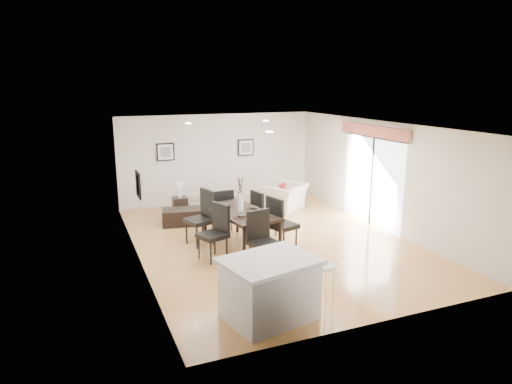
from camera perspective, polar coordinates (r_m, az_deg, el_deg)
name	(u,v)px	position (r m, az deg, el deg)	size (l,w,h in m)	color
ground	(271,242)	(10.70, 1.89, -6.20)	(8.00, 8.00, 0.00)	tan
wall_back	(218,159)	(14.00, -4.78, 4.17)	(6.00, 0.04, 2.70)	silver
wall_front	(382,240)	(7.00, 15.52, -5.77)	(6.00, 0.04, 2.70)	silver
wall_left	(136,197)	(9.53, -14.75, -0.65)	(0.04, 8.00, 2.70)	silver
wall_right	(381,175)	(11.85, 15.32, 2.04)	(0.04, 8.00, 2.70)	silver
ceiling	(272,125)	(10.12, 2.01, 8.35)	(6.00, 8.00, 0.02)	white
sofa	(221,202)	(13.16, -4.38, -1.19)	(1.91, 0.75, 0.56)	gray
armchair	(284,197)	(13.18, 3.53, -0.67)	(1.19, 1.04, 0.78)	beige
courtyard_plant_a	(485,210)	(13.40, 26.72, -2.07)	(0.62, 0.54, 0.69)	#335A26
courtyard_plant_b	(426,192)	(14.84, 20.47, -0.03)	(0.40, 0.40, 0.71)	#335A26
dining_table	(240,215)	(10.15, -1.96, -2.83)	(1.30, 2.14, 0.84)	black
dining_chair_wnear	(216,229)	(9.53, -4.98, -4.58)	(0.67, 0.67, 1.17)	black
dining_chair_wfar	(203,214)	(10.45, -6.59, -2.75)	(0.70, 0.70, 1.25)	black
dining_chair_enear	(279,221)	(9.96, 2.91, -3.61)	(0.66, 0.66, 1.21)	black
dining_chair_efar	(261,211)	(10.87, 0.67, -2.42)	(0.59, 0.59, 1.12)	black
dining_chair_head	(261,236)	(9.07, 0.68, -5.54)	(0.60, 0.60, 1.16)	black
dining_chair_foot	(223,208)	(11.33, -4.13, -1.98)	(0.50, 0.50, 1.05)	black
vase	(240,196)	(10.04, -1.98, -0.50)	(0.83, 1.37, 0.77)	white
coffee_table	(183,217)	(12.05, -9.16, -3.06)	(1.04, 0.63, 0.42)	black
side_table	(180,207)	(12.79, -9.46, -1.83)	(0.40, 0.40, 0.53)	black
table_lamp	(179,188)	(12.66, -9.55, 0.48)	(0.21, 0.21, 0.40)	white
cushion	(282,190)	(12.98, 3.32, 0.20)	(0.37, 0.11, 0.37)	maroon
kitchen_island	(269,288)	(7.22, 1.69, -11.96)	(1.60, 1.35, 0.98)	silver
bar_stool	(324,271)	(7.58, 8.53, -9.72)	(0.34, 0.34, 0.74)	white
framed_print_back_left	(165,152)	(13.54, -11.25, 4.92)	(0.52, 0.04, 0.52)	black
framed_print_back_right	(246,148)	(14.22, -1.29, 5.58)	(0.52, 0.04, 0.52)	black
framed_print_left_wall	(138,185)	(9.27, -14.51, 0.89)	(0.04, 0.52, 0.52)	black
sliding_door	(373,161)	(12.00, 14.38, 3.76)	(0.12, 2.70, 2.57)	white
courtyard	(450,176)	(14.64, 23.05, 1.84)	(6.00, 6.00, 2.00)	gray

